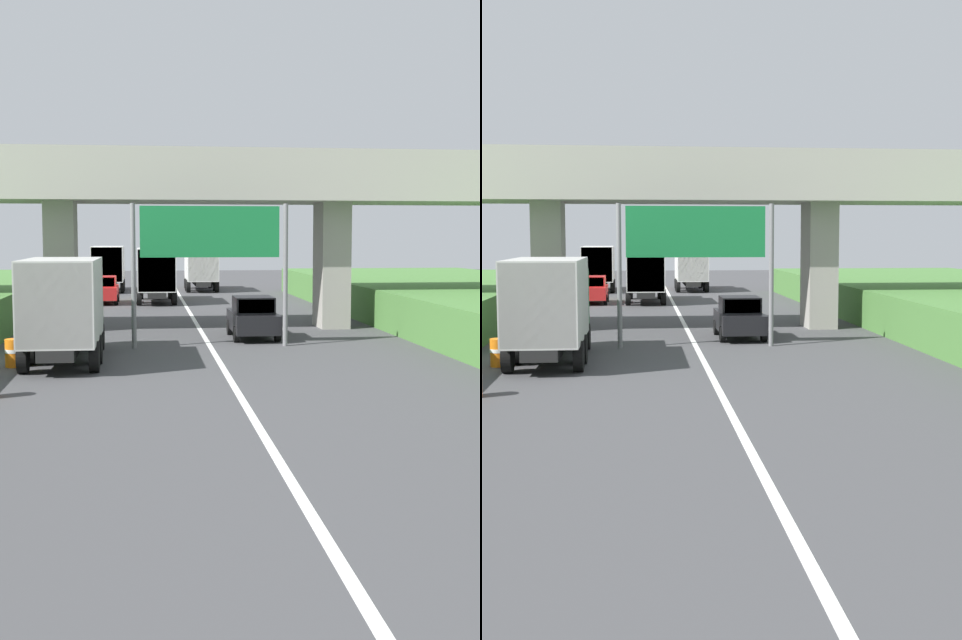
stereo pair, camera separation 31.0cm
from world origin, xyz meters
TOP-DOWN VIEW (x-y plane):
  - lane_centre_stripe at (0.00, 28.37)m, footprint 0.20×96.73m
  - overpass_bridge at (0.00, 35.46)m, footprint 40.00×4.80m
  - overhead_highway_sign at (0.00, 29.13)m, footprint 5.88×0.18m
  - truck_orange at (1.85, 61.97)m, footprint 2.44×7.30m
  - truck_white at (-5.16, 61.73)m, footprint 2.44×7.30m
  - truck_green at (-5.07, 26.06)m, footprint 2.44×7.30m
  - truck_yellow at (-1.72, 50.67)m, footprint 2.44×7.30m
  - car_black at (1.95, 31.64)m, footprint 1.86×4.10m
  - car_red at (-5.00, 49.99)m, footprint 1.86×4.10m
  - construction_barrel_4 at (-6.61, 25.12)m, footprint 0.57×0.57m
  - construction_barrel_5 at (-6.48, 30.20)m, footprint 0.57×0.57m

SIDE VIEW (x-z plane):
  - lane_centre_stripe at x=0.00m, z-range 0.00..0.01m
  - construction_barrel_4 at x=-6.61m, z-range 0.01..0.91m
  - construction_barrel_5 at x=-6.48m, z-range 0.01..0.91m
  - car_black at x=1.95m, z-range 0.00..1.72m
  - car_red at x=-5.00m, z-range 0.00..1.72m
  - truck_orange at x=1.85m, z-range 0.21..3.65m
  - truck_white at x=-5.16m, z-range 0.21..3.65m
  - truck_green at x=-5.07m, z-range 0.21..3.65m
  - truck_yellow at x=-1.72m, z-range 0.21..3.65m
  - overhead_highway_sign at x=0.00m, z-range 1.29..6.66m
  - overpass_bridge at x=0.00m, z-range 2.02..9.90m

